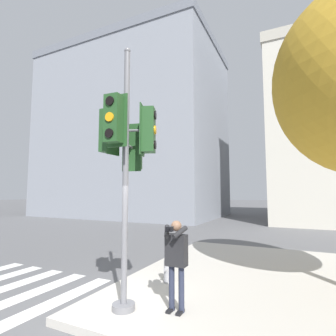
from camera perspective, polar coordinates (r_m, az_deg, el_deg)
name	(u,v)px	position (r m, az deg, el deg)	size (l,w,h in m)	color
ground_plane	(87,320)	(5.84, -17.14, -29.07)	(160.00, 160.00, 0.00)	#5B5B5E
sidewalk_corner	(295,285)	(7.80, 25.96, -21.91)	(8.00, 8.00, 0.15)	#BCB7AD
crosswalk_stripes	(9,287)	(8.25, -31.34, -21.25)	(4.01, 3.03, 0.01)	silver
traffic_signal_pole	(126,148)	(5.36, -9.13, 4.33)	(1.21, 1.22, 5.21)	slate
person_photographer	(176,256)	(5.26, 1.77, -18.66)	(0.50, 0.53, 1.68)	black
fire_hydrant	(167,268)	(6.95, -0.13, -21.03)	(0.18, 0.24, 0.69)	#99999E
building_left	(134,134)	(28.70, -7.47, 7.37)	(18.12, 11.62, 17.29)	gray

